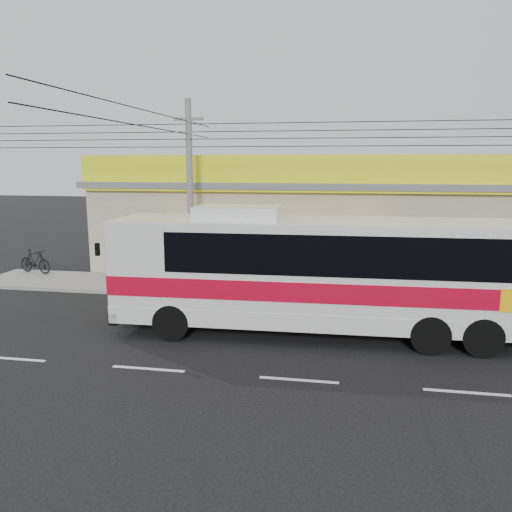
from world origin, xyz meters
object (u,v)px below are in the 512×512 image
(motorbike_dark, at_px, (35,261))
(utility_pole, at_px, (189,134))
(coach_bus, at_px, (331,268))
(motorbike_red, at_px, (169,271))

(motorbike_dark, height_order, utility_pole, utility_pole)
(motorbike_dark, xyz_separation_m, utility_pole, (8.29, -1.57, 5.76))
(coach_bus, height_order, motorbike_dark, coach_bus)
(coach_bus, distance_m, utility_pole, 8.46)
(motorbike_red, distance_m, motorbike_dark, 6.90)
(coach_bus, height_order, motorbike_red, coach_bus)
(utility_pole, bearing_deg, motorbike_red, 142.40)
(motorbike_red, distance_m, utility_pole, 6.12)
(coach_bus, relative_size, motorbike_red, 7.22)
(motorbike_dark, bearing_deg, coach_bus, -97.56)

